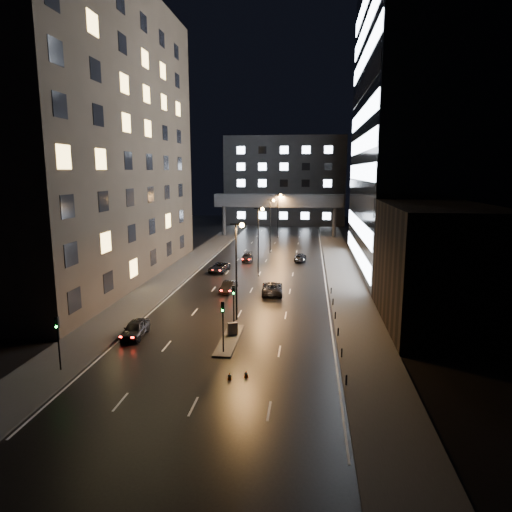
# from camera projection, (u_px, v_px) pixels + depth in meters

# --- Properties ---
(ground) EXTENTS (160.00, 160.00, 0.00)m
(ground) POSITION_uv_depth(u_px,v_px,m) (266.00, 261.00, 78.77)
(ground) COLOR black
(ground) RESTS_ON ground
(sidewalk_left) EXTENTS (5.00, 110.00, 0.15)m
(sidewalk_left) POSITION_uv_depth(u_px,v_px,m) (188.00, 264.00, 75.32)
(sidewalk_left) COLOR #383533
(sidewalk_left) RESTS_ON ground
(sidewalk_right) EXTENTS (5.00, 110.00, 0.15)m
(sidewalk_right) POSITION_uv_depth(u_px,v_px,m) (341.00, 268.00, 72.43)
(sidewalk_right) COLOR #383533
(sidewalk_right) RESTS_ON ground
(building_left) EXTENTS (15.00, 48.00, 40.00)m
(building_left) POSITION_uv_depth(u_px,v_px,m) (91.00, 136.00, 62.09)
(building_left) COLOR #2D2319
(building_left) RESTS_ON ground
(building_right_low) EXTENTS (10.00, 18.00, 12.00)m
(building_right_low) POSITION_uv_depth(u_px,v_px,m) (437.00, 266.00, 45.10)
(building_right_low) COLOR black
(building_right_low) RESTS_ON ground
(building_right_glass) EXTENTS (20.00, 36.00, 45.00)m
(building_right_glass) POSITION_uv_depth(u_px,v_px,m) (431.00, 122.00, 67.87)
(building_right_glass) COLOR black
(building_right_glass) RESTS_ON ground
(building_far) EXTENTS (34.00, 14.00, 25.00)m
(building_far) POSITION_uv_depth(u_px,v_px,m) (285.00, 181.00, 133.11)
(building_far) COLOR #333335
(building_far) RESTS_ON ground
(skybridge) EXTENTS (30.00, 3.00, 10.00)m
(skybridge) POSITION_uv_depth(u_px,v_px,m) (278.00, 201.00, 106.54)
(skybridge) COLOR #333335
(skybridge) RESTS_ON ground
(median_island) EXTENTS (1.60, 8.00, 0.15)m
(median_island) POSITION_uv_depth(u_px,v_px,m) (230.00, 340.00, 41.62)
(median_island) COLOR #383533
(median_island) RESTS_ON ground
(traffic_signal_near) EXTENTS (0.28, 0.34, 4.40)m
(traffic_signal_near) POSITION_uv_depth(u_px,v_px,m) (234.00, 300.00, 43.50)
(traffic_signal_near) COLOR black
(traffic_signal_near) RESTS_ON median_island
(traffic_signal_far) EXTENTS (0.28, 0.34, 4.40)m
(traffic_signal_far) POSITION_uv_depth(u_px,v_px,m) (223.00, 318.00, 38.13)
(traffic_signal_far) COLOR black
(traffic_signal_far) RESTS_ON median_island
(traffic_signal_corner) EXTENTS (0.28, 0.34, 4.40)m
(traffic_signal_corner) POSITION_uv_depth(u_px,v_px,m) (58.00, 335.00, 34.64)
(traffic_signal_corner) COLOR black
(traffic_signal_corner) RESTS_ON ground
(bollard_row) EXTENTS (0.12, 25.12, 0.90)m
(bollard_row) POSITION_uv_depth(u_px,v_px,m) (337.00, 324.00, 44.80)
(bollard_row) COLOR black
(bollard_row) RESTS_ON ground
(streetlight_near) EXTENTS (1.45, 0.50, 10.15)m
(streetlight_near) POSITION_uv_depth(u_px,v_px,m) (238.00, 258.00, 46.32)
(streetlight_near) COLOR black
(streetlight_near) RESTS_ON ground
(streetlight_mid_a) EXTENTS (1.45, 0.50, 10.15)m
(streetlight_mid_a) POSITION_uv_depth(u_px,v_px,m) (259.00, 233.00, 65.85)
(streetlight_mid_a) COLOR black
(streetlight_mid_a) RESTS_ON ground
(streetlight_mid_b) EXTENTS (1.45, 0.50, 10.15)m
(streetlight_mid_b) POSITION_uv_depth(u_px,v_px,m) (271.00, 219.00, 85.37)
(streetlight_mid_b) COLOR black
(streetlight_mid_b) RESTS_ON ground
(streetlight_far) EXTENTS (1.45, 0.50, 10.15)m
(streetlight_far) POSITION_uv_depth(u_px,v_px,m) (279.00, 210.00, 104.90)
(streetlight_far) COLOR black
(streetlight_far) RESTS_ON ground
(car_away_a) EXTENTS (2.00, 4.56, 1.53)m
(car_away_a) POSITION_uv_depth(u_px,v_px,m) (135.00, 329.00, 42.50)
(car_away_a) COLOR black
(car_away_a) RESTS_ON ground
(car_away_b) EXTENTS (1.86, 4.26, 1.36)m
(car_away_b) POSITION_uv_depth(u_px,v_px,m) (228.00, 287.00, 58.29)
(car_away_b) COLOR black
(car_away_b) RESTS_ON ground
(car_away_c) EXTENTS (2.95, 5.34, 1.42)m
(car_away_c) POSITION_uv_depth(u_px,v_px,m) (219.00, 267.00, 69.87)
(car_away_c) COLOR black
(car_away_c) RESTS_ON ground
(car_away_d) EXTENTS (2.25, 4.70, 1.32)m
(car_away_d) POSITION_uv_depth(u_px,v_px,m) (248.00, 257.00, 78.28)
(car_away_d) COLOR black
(car_away_d) RESTS_ON ground
(car_toward_a) EXTENTS (2.85, 5.60, 1.52)m
(car_toward_a) POSITION_uv_depth(u_px,v_px,m) (272.00, 288.00, 57.44)
(car_toward_a) COLOR black
(car_toward_a) RESTS_ON ground
(car_toward_b) EXTENTS (2.12, 4.78, 1.36)m
(car_toward_b) POSITION_uv_depth(u_px,v_px,m) (300.00, 257.00, 78.39)
(car_toward_b) COLOR black
(car_toward_b) RESTS_ON ground
(utility_cabinet) EXTENTS (1.00, 0.77, 1.13)m
(utility_cabinet) POSITION_uv_depth(u_px,v_px,m) (233.00, 328.00, 42.71)
(utility_cabinet) COLOR #545457
(utility_cabinet) RESTS_ON median_island
(cone_a) EXTENTS (0.42, 0.42, 0.57)m
(cone_a) POSITION_uv_depth(u_px,v_px,m) (230.00, 376.00, 33.78)
(cone_a) COLOR orange
(cone_a) RESTS_ON ground
(cone_b) EXTENTS (0.34, 0.34, 0.54)m
(cone_b) POSITION_uv_depth(u_px,v_px,m) (246.00, 374.00, 34.15)
(cone_b) COLOR orange
(cone_b) RESTS_ON ground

